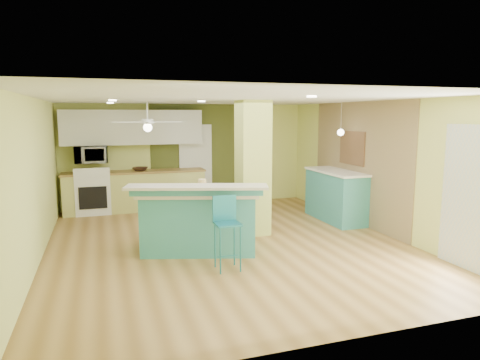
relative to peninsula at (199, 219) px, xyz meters
name	(u,v)px	position (x,y,z in m)	size (l,w,h in m)	color
floor	(227,244)	(0.55, 0.23, -0.54)	(6.00, 7.00, 0.01)	olive
ceiling	(227,98)	(0.55, 0.23, 1.97)	(6.00, 7.00, 0.01)	white
wall_back	(187,155)	(0.55, 3.73, 0.71)	(6.00, 0.01, 2.50)	#E1E97D
wall_front	(332,220)	(0.55, -3.28, 0.71)	(6.00, 0.01, 2.50)	#E1E97D
wall_left	(34,181)	(-2.46, 0.23, 0.71)	(0.01, 7.00, 2.50)	#E1E97D
wall_right	(376,166)	(3.55, 0.23, 0.71)	(0.01, 7.00, 2.50)	#E1E97D
wood_panel	(358,163)	(3.54, 0.83, 0.71)	(0.02, 3.40, 2.50)	#846B4B
olive_accent	(195,155)	(0.75, 3.72, 0.71)	(2.20, 0.02, 2.50)	#4A5220
interior_door	(196,165)	(0.75, 3.69, 0.46)	(0.82, 0.05, 2.00)	white
french_door	(472,199)	(3.52, -2.07, 0.51)	(0.04, 1.08, 2.10)	silver
column	(253,168)	(1.20, 0.73, 0.71)	(0.55, 0.55, 2.50)	#B5C059
kitchen_run	(136,191)	(-0.75, 3.43, -0.07)	(3.25, 0.63, 0.94)	#CACB6A
stove	(93,194)	(-1.70, 3.42, -0.08)	(0.76, 0.66, 1.08)	white
upper_cabinets	(133,127)	(-0.75, 3.55, 1.41)	(3.20, 0.34, 0.80)	silver
microwave	(91,155)	(-1.70, 3.43, 0.81)	(0.70, 0.48, 0.39)	silver
ceiling_fan	(148,123)	(-0.55, 2.23, 1.54)	(1.41, 1.41, 0.61)	white
pendant_lamp	(341,132)	(3.20, 0.98, 1.35)	(0.14, 0.14, 0.69)	silver
wall_decor	(352,148)	(3.51, 1.03, 1.01)	(0.03, 0.90, 0.70)	brown
peninsula	(199,219)	(0.00, 0.00, 0.00)	(2.29, 1.69, 1.16)	teal
bar_stool	(226,221)	(0.19, -0.94, 0.18)	(0.36, 0.36, 1.07)	#1E7187
side_counter	(336,195)	(3.25, 1.14, 0.00)	(0.71, 1.66, 1.07)	teal
fruit_bowl	(140,169)	(-0.63, 3.40, 0.45)	(0.35, 0.35, 0.09)	#351F15
canister	(202,184)	(0.10, 0.17, 0.55)	(0.13, 0.13, 0.16)	gold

